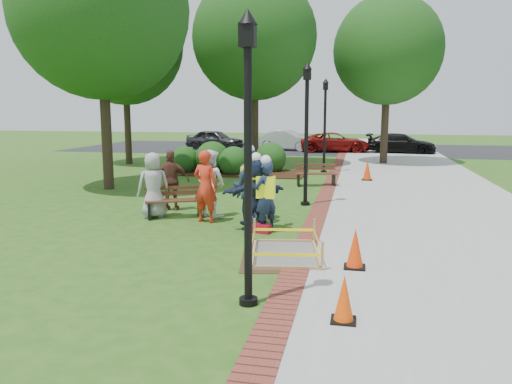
% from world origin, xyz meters
% --- Properties ---
extents(ground, '(100.00, 100.00, 0.00)m').
position_xyz_m(ground, '(0.00, 0.00, 0.00)').
color(ground, '#285116').
rests_on(ground, ground).
extents(sidewalk, '(6.00, 60.00, 0.02)m').
position_xyz_m(sidewalk, '(5.00, 10.00, 0.01)').
color(sidewalk, '#9E9E99').
rests_on(sidewalk, ground).
extents(brick_edging, '(0.50, 60.00, 0.03)m').
position_xyz_m(brick_edging, '(1.75, 10.00, 0.01)').
color(brick_edging, maroon).
rests_on(brick_edging, ground).
extents(mulch_bed, '(7.00, 3.00, 0.05)m').
position_xyz_m(mulch_bed, '(-3.00, 12.00, 0.02)').
color(mulch_bed, '#381E0F').
rests_on(mulch_bed, ground).
extents(parking_lot, '(36.00, 12.00, 0.01)m').
position_xyz_m(parking_lot, '(0.00, 27.00, 0.00)').
color(parking_lot, black).
rests_on(parking_lot, ground).
extents(wet_concrete_pad, '(2.06, 2.55, 0.55)m').
position_xyz_m(wet_concrete_pad, '(1.42, -0.39, 0.23)').
color(wet_concrete_pad, '#47331E').
rests_on(wet_concrete_pad, ground).
extents(bench_near, '(1.61, 1.08, 0.83)m').
position_xyz_m(bench_near, '(-2.02, 2.51, 0.27)').
color(bench_near, '#4E2A1B').
rests_on(bench_near, ground).
extents(bench_far, '(1.62, 0.84, 0.84)m').
position_xyz_m(bench_far, '(1.24, 8.90, 0.27)').
color(bench_far, brown).
rests_on(bench_far, ground).
extents(cone_front, '(0.35, 0.35, 0.68)m').
position_xyz_m(cone_front, '(2.67, -3.37, 0.33)').
color(cone_front, black).
rests_on(cone_front, ground).
extents(cone_back, '(0.39, 0.39, 0.77)m').
position_xyz_m(cone_back, '(2.80, -0.96, 0.37)').
color(cone_back, black).
rests_on(cone_back, ground).
extents(cone_far, '(0.43, 0.43, 0.84)m').
position_xyz_m(cone_far, '(3.17, 10.77, 0.40)').
color(cone_far, black).
rests_on(cone_far, ground).
extents(toolbox, '(0.46, 0.32, 0.21)m').
position_xyz_m(toolbox, '(0.61, 1.33, 0.11)').
color(toolbox, '#A20C1F').
rests_on(toolbox, ground).
extents(lamp_near, '(0.28, 0.28, 4.26)m').
position_xyz_m(lamp_near, '(1.25, -3.00, 2.48)').
color(lamp_near, black).
rests_on(lamp_near, ground).
extents(lamp_mid, '(0.28, 0.28, 4.26)m').
position_xyz_m(lamp_mid, '(1.25, 5.00, 2.48)').
color(lamp_mid, black).
rests_on(lamp_mid, ground).
extents(lamp_far, '(0.28, 0.28, 4.26)m').
position_xyz_m(lamp_far, '(1.25, 13.00, 2.48)').
color(lamp_far, black).
rests_on(lamp_far, ground).
extents(tree_left, '(6.15, 6.15, 9.35)m').
position_xyz_m(tree_left, '(-6.14, 6.65, 6.27)').
color(tree_left, '#3D2D1E').
rests_on(tree_left, ground).
extents(tree_back, '(6.21, 6.21, 9.52)m').
position_xyz_m(tree_back, '(-2.47, 15.22, 6.40)').
color(tree_back, '#3D2D1E').
rests_on(tree_back, ground).
extents(tree_right, '(5.66, 5.66, 8.75)m').
position_xyz_m(tree_right, '(4.11, 17.66, 5.91)').
color(tree_right, '#3D2D1E').
rests_on(tree_right, ground).
extents(tree_far, '(6.06, 6.06, 9.14)m').
position_xyz_m(tree_far, '(-9.21, 14.68, 6.10)').
color(tree_far, '#3D2D1E').
rests_on(tree_far, ground).
extents(shrub_a, '(1.31, 1.31, 1.31)m').
position_xyz_m(shrub_a, '(-5.06, 11.86, 0.00)').
color(shrub_a, '#154012').
rests_on(shrub_a, ground).
extents(shrub_b, '(1.56, 1.56, 1.56)m').
position_xyz_m(shrub_b, '(-3.76, 11.96, 0.00)').
color(shrub_b, '#154012').
rests_on(shrub_b, ground).
extents(shrub_c, '(1.36, 1.36, 1.36)m').
position_xyz_m(shrub_c, '(-2.65, 11.54, 0.00)').
color(shrub_c, '#154012').
rests_on(shrub_c, ground).
extents(shrub_d, '(1.47, 1.47, 1.47)m').
position_xyz_m(shrub_d, '(-1.22, 12.90, 0.00)').
color(shrub_d, '#154012').
rests_on(shrub_d, ground).
extents(shrub_e, '(0.95, 0.95, 0.95)m').
position_xyz_m(shrub_e, '(-3.09, 13.09, 0.00)').
color(shrub_e, '#154012').
rests_on(shrub_e, ground).
extents(casual_person_a, '(0.67, 0.61, 1.76)m').
position_xyz_m(casual_person_a, '(-2.57, 2.43, 0.88)').
color(casual_person_a, '#A1A1A1').
rests_on(casual_person_a, ground).
extents(casual_person_b, '(0.67, 0.51, 1.87)m').
position_xyz_m(casual_person_b, '(-1.03, 2.17, 0.93)').
color(casual_person_b, red).
rests_on(casual_person_b, ground).
extents(casual_person_c, '(0.69, 0.61, 1.82)m').
position_xyz_m(casual_person_c, '(-1.09, 2.85, 0.91)').
color(casual_person_c, white).
rests_on(casual_person_c, ground).
extents(casual_person_d, '(0.61, 0.46, 1.73)m').
position_xyz_m(casual_person_d, '(-2.45, 3.47, 0.87)').
color(casual_person_d, brown).
rests_on(casual_person_d, ground).
extents(casual_person_e, '(0.62, 0.52, 1.64)m').
position_xyz_m(casual_person_e, '(0.09, 2.70, 0.82)').
color(casual_person_e, '#373A60').
rests_on(casual_person_e, ground).
extents(hivis_worker_a, '(0.66, 0.61, 1.88)m').
position_xyz_m(hivis_worker_a, '(0.42, 1.60, 0.93)').
color(hivis_worker_a, '#161C3B').
rests_on(hivis_worker_a, ground).
extents(hivis_worker_b, '(0.61, 0.64, 1.84)m').
position_xyz_m(hivis_worker_b, '(0.68, 1.46, 0.91)').
color(hivis_worker_b, '#1A2146').
rests_on(hivis_worker_b, ground).
extents(hivis_worker_c, '(0.61, 0.40, 2.03)m').
position_xyz_m(hivis_worker_c, '(0.13, 2.19, 1.00)').
color(hivis_worker_c, '#1C2A49').
rests_on(hivis_worker_c, ground).
extents(parked_car_a, '(2.90, 5.05, 1.55)m').
position_xyz_m(parked_car_a, '(-7.38, 24.76, 0.00)').
color(parked_car_a, '#29282B').
rests_on(parked_car_a, ground).
extents(parked_car_b, '(3.10, 5.03, 1.52)m').
position_xyz_m(parked_car_b, '(-2.15, 25.09, 0.00)').
color(parked_car_b, '#BABAC0').
rests_on(parked_car_b, ground).
extents(parked_car_c, '(2.40, 4.58, 1.43)m').
position_xyz_m(parked_car_c, '(1.22, 24.41, 0.00)').
color(parked_car_c, maroon).
rests_on(parked_car_c, ground).
extents(parked_car_d, '(2.44, 4.54, 1.41)m').
position_xyz_m(parked_car_d, '(5.53, 24.45, 0.00)').
color(parked_car_d, black).
rests_on(parked_car_d, ground).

